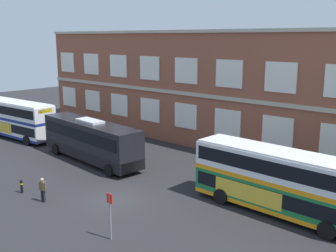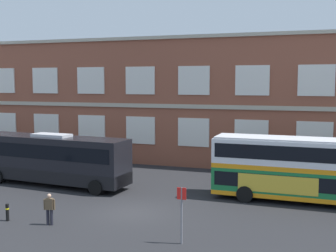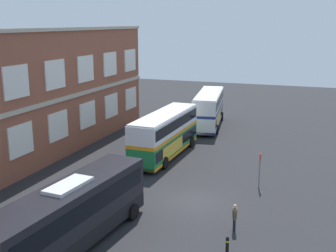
{
  "view_description": "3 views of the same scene",
  "coord_description": "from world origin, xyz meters",
  "px_view_note": "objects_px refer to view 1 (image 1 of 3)",
  "views": [
    {
      "loc": [
        20.31,
        -16.97,
        10.93
      ],
      "look_at": [
        0.19,
        5.21,
        4.37
      ],
      "focal_mm": 43.45,
      "sensor_mm": 36.0,
      "label": 1
    },
    {
      "loc": [
        10.08,
        -22.95,
        7.6
      ],
      "look_at": [
        0.92,
        3.55,
        4.77
      ],
      "focal_mm": 46.93,
      "sensor_mm": 36.0,
      "label": 2
    },
    {
      "loc": [
        -26.79,
        -8.0,
        12.11
      ],
      "look_at": [
        4.17,
        3.4,
        4.17
      ],
      "focal_mm": 46.38,
      "sensor_mm": 36.0,
      "label": 3
    }
  ],
  "objects_px": {
    "bus_stand_flag": "(110,212)",
    "double_decker_near": "(16,119)",
    "waiting_passenger": "(43,189)",
    "double_decker_middle": "(277,180)",
    "touring_coach": "(91,141)",
    "safety_bollard_east": "(22,186)"
  },
  "relations": [
    {
      "from": "bus_stand_flag",
      "to": "double_decker_near",
      "type": "bearing_deg",
      "value": 162.56
    },
    {
      "from": "waiting_passenger",
      "to": "double_decker_middle",
      "type": "bearing_deg",
      "value": 36.06
    },
    {
      "from": "touring_coach",
      "to": "safety_bollard_east",
      "type": "relative_size",
      "value": 12.8
    },
    {
      "from": "touring_coach",
      "to": "bus_stand_flag",
      "type": "relative_size",
      "value": 4.51
    },
    {
      "from": "double_decker_middle",
      "to": "safety_bollard_east",
      "type": "relative_size",
      "value": 11.62
    },
    {
      "from": "safety_bollard_east",
      "to": "double_decker_middle",
      "type": "bearing_deg",
      "value": 31.51
    },
    {
      "from": "bus_stand_flag",
      "to": "double_decker_middle",
      "type": "bearing_deg",
      "value": 62.02
    },
    {
      "from": "waiting_passenger",
      "to": "bus_stand_flag",
      "type": "xyz_separation_m",
      "value": [
        7.45,
        -0.32,
        0.7
      ]
    },
    {
      "from": "waiting_passenger",
      "to": "bus_stand_flag",
      "type": "distance_m",
      "value": 7.49
    },
    {
      "from": "waiting_passenger",
      "to": "bus_stand_flag",
      "type": "relative_size",
      "value": 0.63
    },
    {
      "from": "double_decker_middle",
      "to": "double_decker_near",
      "type": "bearing_deg",
      "value": -177.65
    },
    {
      "from": "double_decker_near",
      "to": "waiting_passenger",
      "type": "xyz_separation_m",
      "value": [
        18.34,
        -7.78,
        -1.22
      ]
    },
    {
      "from": "double_decker_middle",
      "to": "bus_stand_flag",
      "type": "relative_size",
      "value": 4.09
    },
    {
      "from": "double_decker_middle",
      "to": "bus_stand_flag",
      "type": "xyz_separation_m",
      "value": [
        -4.97,
        -9.36,
        -0.51
      ]
    },
    {
      "from": "double_decker_near",
      "to": "safety_bollard_east",
      "type": "distance_m",
      "value": 17.71
    },
    {
      "from": "waiting_passenger",
      "to": "safety_bollard_east",
      "type": "height_order",
      "value": "waiting_passenger"
    },
    {
      "from": "bus_stand_flag",
      "to": "safety_bollard_east",
      "type": "distance_m",
      "value": 10.11
    },
    {
      "from": "double_decker_middle",
      "to": "bus_stand_flag",
      "type": "bearing_deg",
      "value": -117.98
    },
    {
      "from": "double_decker_near",
      "to": "bus_stand_flag",
      "type": "bearing_deg",
      "value": -17.44
    },
    {
      "from": "touring_coach",
      "to": "bus_stand_flag",
      "type": "bearing_deg",
      "value": -33.29
    },
    {
      "from": "double_decker_middle",
      "to": "safety_bollard_east",
      "type": "xyz_separation_m",
      "value": [
        -15.02,
        -9.21,
        -1.66
      ]
    },
    {
      "from": "double_decker_near",
      "to": "bus_stand_flag",
      "type": "relative_size",
      "value": 4.14
    }
  ]
}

